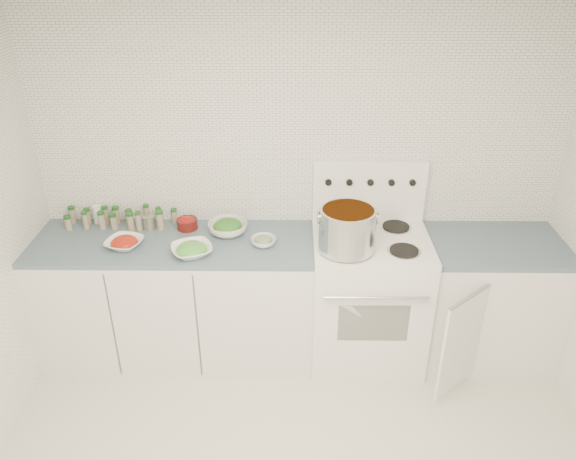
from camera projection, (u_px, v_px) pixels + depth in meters
The scene contains 13 objects.
room_walls at pixel (301, 244), 2.31m from camera, with size 3.54×3.04×2.52m.
counter_left at pixel (179, 297), 3.90m from camera, with size 1.85×0.62×0.90m.
stove at pixel (367, 293), 3.86m from camera, with size 0.76×0.70×1.36m.
counter_right at pixel (486, 300), 3.87m from camera, with size 0.89×0.89×0.90m.
stock_pot at pixel (347, 228), 3.44m from camera, with size 0.37×0.35×0.27m.
bowl_tomato at pixel (124, 243), 3.60m from camera, with size 0.28×0.28×0.08m.
bowl_snowpea at pixel (192, 250), 3.51m from camera, with size 0.32×0.32×0.08m.
bowl_broccoli at pixel (228, 227), 3.75m from camera, with size 0.30×0.30×0.11m.
bowl_zucchini at pixel (263, 241), 3.62m from camera, with size 0.21×0.21×0.07m.
bowl_pepper at pixel (187, 223), 3.82m from camera, with size 0.14×0.14×0.09m.
salt_canister at pixel (98, 214), 3.89m from camera, with size 0.06×0.06×0.13m, color white.
tin_can at pixel (149, 223), 3.81m from camera, with size 0.07×0.07×0.10m, color gray.
spice_cluster at pixel (119, 218), 3.84m from camera, with size 0.75×0.16×0.14m.
Camera 1 is at (-0.03, -2.01, 2.70)m, focal length 35.00 mm.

